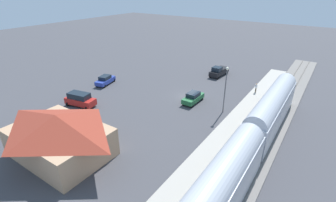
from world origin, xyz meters
name	(u,v)px	position (x,y,z in m)	size (l,w,h in m)	color
ground_plane	(188,97)	(0.00, 0.00, 0.00)	(200.00, 200.00, 0.00)	#424247
railway_track	(273,118)	(-14.00, 0.00, 0.09)	(4.80, 70.00, 0.30)	slate
platform	(245,111)	(-10.00, 0.00, 0.15)	(3.20, 46.00, 0.30)	#A8A399
passenger_train	(251,140)	(-14.00, 11.58, 2.86)	(2.93, 35.62, 4.98)	#ADB2BC
station_building	(59,134)	(4.00, 22.00, 2.67)	(11.55, 8.25, 5.13)	tan
pedestrian_on_platform	(256,87)	(-9.26, -7.67, 1.28)	(0.36, 0.36, 1.71)	brown
sedan_blue	(105,80)	(16.27, 3.87, 0.88)	(2.85, 4.81, 1.74)	#283D9E
pickup_black	(219,71)	(0.05, -13.00, 1.03)	(2.37, 5.53, 2.14)	black
sedan_green	(193,97)	(-1.74, 1.56, 0.88)	(1.90, 4.52, 1.74)	#236638
suv_red	(80,99)	(12.53, 12.71, 1.15)	(5.18, 3.06, 2.22)	red
light_pole_near_platform	(226,84)	(-7.20, 2.08, 4.56)	(0.44, 0.44, 7.16)	#515156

